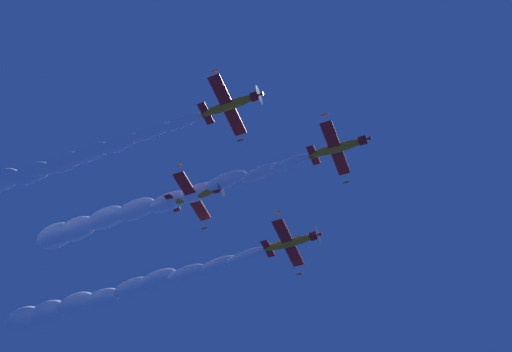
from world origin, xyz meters
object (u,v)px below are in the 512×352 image
object	(u,v)px
airplane_lead	(339,147)
airplane_left_wingman	(292,242)
airplane_slot_tail	(196,195)
airplane_right_wingman	(232,104)

from	to	relation	value
airplane_lead	airplane_left_wingman	distance (m)	14.13
airplane_lead	airplane_slot_tail	world-z (taller)	airplane_slot_tail
airplane_lead	airplane_left_wingman	xyz separation A→B (m)	(-4.13, -13.44, -1.47)
airplane_left_wingman	airplane_slot_tail	bearing A→B (deg)	-16.82
airplane_lead	airplane_right_wingman	bearing A→B (deg)	-17.89
airplane_lead	airplane_right_wingman	world-z (taller)	airplane_lead
airplane_right_wingman	airplane_slot_tail	distance (m)	13.84
airplane_left_wingman	airplane_slot_tail	world-z (taller)	airplane_slot_tail
airplane_right_wingman	airplane_slot_tail	world-z (taller)	airplane_slot_tail
airplane_lead	airplane_slot_tail	xyz separation A→B (m)	(9.03, -17.42, 1.00)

